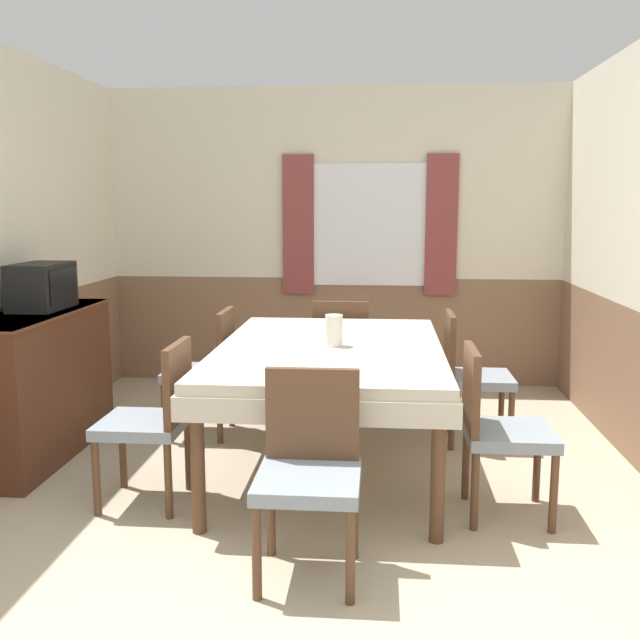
{
  "coord_description": "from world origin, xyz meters",
  "views": [
    {
      "loc": [
        0.42,
        -2.35,
        1.6
      ],
      "look_at": [
        0.06,
        1.8,
        0.92
      ],
      "focal_mm": 40.0,
      "sensor_mm": 36.0,
      "label": 1
    }
  ],
  "objects": [
    {
      "name": "wall_back",
      "position": [
        0.02,
        3.96,
        1.31
      ],
      "size": [
        4.36,
        0.09,
        2.6
      ],
      "color": "silver",
      "rests_on": "ground_plane"
    },
    {
      "name": "dining_table",
      "position": [
        0.12,
        1.8,
        0.67
      ],
      "size": [
        1.35,
        2.02,
        0.77
      ],
      "color": "beige",
      "rests_on": "ground_plane"
    },
    {
      "name": "chair_head_near",
      "position": [
        0.12,
        0.57,
        0.49
      ],
      "size": [
        0.44,
        0.44,
        0.88
      ],
      "rotation": [
        0.0,
        0.0,
        3.14
      ],
      "color": "brown",
      "rests_on": "ground_plane"
    },
    {
      "name": "chair_right_near",
      "position": [
        1.02,
        1.22,
        0.49
      ],
      "size": [
        0.44,
        0.44,
        0.88
      ],
      "rotation": [
        0.0,
        0.0,
        4.71
      ],
      "color": "brown",
      "rests_on": "ground_plane"
    },
    {
      "name": "chair_head_window",
      "position": [
        0.12,
        3.04,
        0.49
      ],
      "size": [
        0.44,
        0.44,
        0.88
      ],
      "color": "brown",
      "rests_on": "ground_plane"
    },
    {
      "name": "chair_left_far",
      "position": [
        -0.77,
        2.39,
        0.49
      ],
      "size": [
        0.44,
        0.44,
        0.88
      ],
      "rotation": [
        0.0,
        0.0,
        1.57
      ],
      "color": "brown",
      "rests_on": "ground_plane"
    },
    {
      "name": "chair_right_far",
      "position": [
        1.02,
        2.39,
        0.49
      ],
      "size": [
        0.44,
        0.44,
        0.88
      ],
      "rotation": [
        0.0,
        0.0,
        4.71
      ],
      "color": "brown",
      "rests_on": "ground_plane"
    },
    {
      "name": "chair_left_near",
      "position": [
        -0.77,
        1.22,
        0.49
      ],
      "size": [
        0.44,
        0.44,
        0.88
      ],
      "rotation": [
        0.0,
        0.0,
        1.57
      ],
      "color": "brown",
      "rests_on": "ground_plane"
    },
    {
      "name": "sideboard",
      "position": [
        -1.74,
        1.87,
        0.47
      ],
      "size": [
        0.46,
        1.36,
        0.93
      ],
      "color": "#4C2819",
      "rests_on": "ground_plane"
    },
    {
      "name": "tv",
      "position": [
        -1.75,
        2.02,
        1.08
      ],
      "size": [
        0.29,
        0.46,
        0.3
      ],
      "color": "black",
      "rests_on": "sideboard"
    },
    {
      "name": "vase",
      "position": [
        0.15,
        1.78,
        0.86
      ],
      "size": [
        0.1,
        0.1,
        0.19
      ],
      "color": "silver",
      "rests_on": "dining_table"
    }
  ]
}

